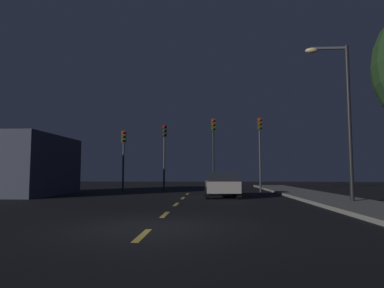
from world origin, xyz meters
The scene contains 14 objects.
ground_plane centered at (0.00, 7.00, 0.00)m, with size 80.00×80.00×0.00m, color black.
sidewalk_curb_right centered at (7.50, 7.00, 0.07)m, with size 3.00×40.00×0.15m, color gray.
lane_stripe_nearest centered at (0.00, -1.20, 0.00)m, with size 0.16×1.60×0.01m, color #EACC4C.
lane_stripe_second centered at (0.00, 2.60, 0.00)m, with size 0.16×1.60×0.01m, color #EACC4C.
lane_stripe_third centered at (0.00, 6.40, 0.00)m, with size 0.16×1.60×0.01m, color #EACC4C.
lane_stripe_fourth centered at (0.00, 10.20, 0.00)m, with size 0.16×1.60×0.01m, color #EACC4C.
lane_stripe_fifth centered at (0.00, 14.00, 0.00)m, with size 0.16×1.60×0.01m, color #EACC4C.
traffic_signal_far_left centered at (-4.95, 16.25, 3.20)m, with size 0.32×0.38×4.55m.
traffic_signal_center_left centered at (-1.88, 16.25, 3.48)m, with size 0.32×0.38×4.97m.
traffic_signal_center_right centered at (1.76, 16.25, 3.75)m, with size 0.32×0.38×5.40m.
traffic_signal_far_right centered at (5.17, 16.25, 3.77)m, with size 0.32×0.38×5.43m.
car_stopped_ahead centered at (2.18, 10.86, 0.73)m, with size 2.00×3.92×1.40m.
street_lamp_right centered at (7.50, 6.72, 4.35)m, with size 1.96×0.36×7.22m.
storefront_left centered at (-10.32, 12.26, 1.88)m, with size 4.63×7.10×3.76m, color #333847.
Camera 1 is at (1.51, -8.86, 1.38)m, focal length 31.91 mm.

